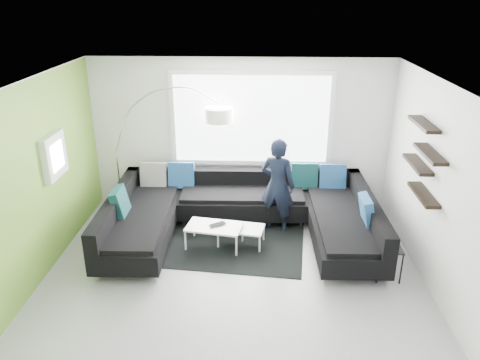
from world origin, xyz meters
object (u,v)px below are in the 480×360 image
coffee_table (228,235)px  arc_lamp (116,150)px  person (278,185)px  laptop (219,226)px  sectional_sofa (241,218)px  side_table (387,262)px

coffee_table → arc_lamp: size_ratio=0.49×
coffee_table → arc_lamp: arc_lamp is taller
person → laptop: (-0.95, -0.67, -0.44)m
coffee_table → person: bearing=47.8°
arc_lamp → person: (2.94, -0.71, -0.35)m
sectional_sofa → laptop: bearing=-149.2°
person → coffee_table: bearing=60.0°
side_table → person: (-1.54, 1.44, 0.57)m
sectional_sofa → side_table: 2.36m
coffee_table → laptop: laptop is taller
arc_lamp → sectional_sofa: bearing=-25.1°
coffee_table → side_table: bearing=-9.1°
sectional_sofa → laptop: 0.42m
coffee_table → side_table: (2.35, -0.81, 0.06)m
laptop → sectional_sofa: bearing=-2.3°
sectional_sofa → arc_lamp: (-2.35, 1.16, 0.76)m
person → laptop: 1.24m
person → laptop: size_ratio=4.90×
coffee_table → side_table: size_ratio=2.28×
side_table → laptop: size_ratio=1.49×
sectional_sofa → coffee_table: (-0.22, -0.18, -0.22)m
side_table → person: 2.19m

